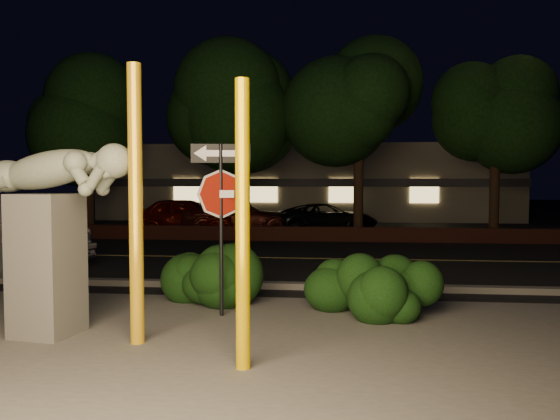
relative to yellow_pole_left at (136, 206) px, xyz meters
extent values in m
plane|color=black|center=(0.81, 10.89, -1.78)|extent=(90.00, 90.00, 0.00)
cube|color=#4C4944|center=(0.81, -0.11, -1.77)|extent=(14.00, 6.00, 0.02)
cube|color=black|center=(0.81, 7.89, -1.78)|extent=(80.00, 8.00, 0.01)
cube|color=tan|center=(0.81, 7.89, -1.76)|extent=(80.00, 0.12, 0.00)
cube|color=#4C4944|center=(0.81, 3.79, -1.72)|extent=(80.00, 0.25, 0.12)
cube|color=#4E2219|center=(0.81, 12.19, -1.53)|extent=(40.00, 0.35, 0.50)
cube|color=black|center=(0.81, 17.89, -1.78)|extent=(40.00, 12.00, 0.01)
cube|color=#6A6755|center=(0.81, 25.89, 0.22)|extent=(22.00, 10.00, 4.00)
cube|color=#333338|center=(0.81, 20.79, 0.22)|extent=(22.00, 0.20, 0.40)
cube|color=#FFD87F|center=(-5.19, 20.84, -0.18)|extent=(1.40, 0.08, 1.20)
cube|color=#FFD87F|center=(-1.19, 20.84, -0.18)|extent=(1.40, 0.08, 1.20)
cube|color=#FFD87F|center=(2.81, 20.84, -0.18)|extent=(1.40, 0.08, 1.20)
cube|color=#FFD87F|center=(6.81, 20.84, -0.18)|extent=(1.40, 0.08, 1.20)
cylinder|color=black|center=(-7.19, 13.89, 0.09)|extent=(0.36, 0.36, 3.75)
ellipsoid|color=black|center=(-7.19, 13.89, 3.58)|extent=(4.60, 4.60, 4.14)
cylinder|color=black|center=(-1.69, 14.09, 0.34)|extent=(0.36, 0.36, 4.25)
ellipsoid|color=black|center=(-1.69, 14.09, 4.29)|extent=(5.20, 5.20, 4.68)
cylinder|color=black|center=(3.31, 13.69, 0.22)|extent=(0.36, 0.36, 4.00)
ellipsoid|color=black|center=(3.31, 13.69, 3.90)|extent=(4.80, 4.80, 4.32)
cylinder|color=black|center=(8.31, 14.19, 0.17)|extent=(0.36, 0.36, 3.90)
ellipsoid|color=black|center=(8.31, 14.19, 3.66)|extent=(4.40, 4.40, 3.96)
cylinder|color=gold|center=(0.00, 0.00, 0.00)|extent=(0.18, 0.18, 3.57)
cylinder|color=#F0BD00|center=(1.51, -0.79, -0.18)|extent=(0.16, 0.16, 3.20)
cylinder|color=black|center=(0.77, 1.50, -0.46)|extent=(0.06, 0.06, 2.65)
cube|color=white|center=(0.77, 1.50, 0.11)|extent=(0.40, 0.11, 0.11)
cube|color=black|center=(0.77, 1.50, 0.73)|extent=(0.89, 0.20, 0.28)
cube|color=white|center=(0.77, 1.50, 0.73)|extent=(0.56, 0.13, 0.11)
cube|color=#4C4944|center=(-1.34, 0.25, -0.82)|extent=(0.86, 0.86, 1.92)
sphere|color=slate|center=(-0.31, 0.09, 0.57)|extent=(0.45, 0.45, 0.45)
ellipsoid|color=black|center=(0.65, 2.20, -1.21)|extent=(2.25, 1.12, 1.15)
ellipsoid|color=black|center=(2.93, 2.10, -1.23)|extent=(1.90, 1.46, 1.11)
ellipsoid|color=black|center=(3.56, 1.57, -1.29)|extent=(1.58, 1.20, 0.98)
imported|color=#6B1006|center=(-3.48, 14.49, -1.06)|extent=(4.32, 1.94, 1.44)
imported|color=#42140F|center=(-1.47, 14.87, -1.11)|extent=(4.91, 2.85, 1.34)
imported|color=black|center=(2.12, 15.76, -1.20)|extent=(4.55, 2.99, 1.16)
camera|label=1|loc=(2.54, -6.66, 0.31)|focal=35.00mm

